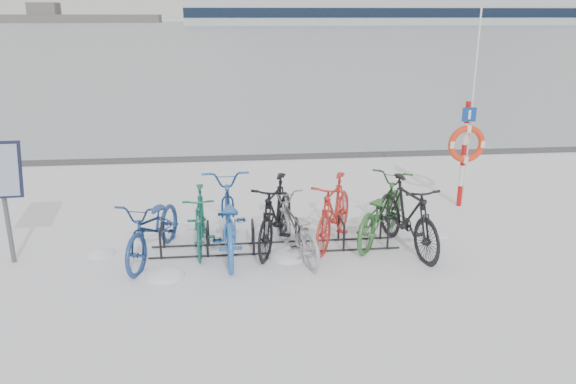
{
  "coord_description": "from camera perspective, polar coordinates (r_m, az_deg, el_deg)",
  "views": [
    {
      "loc": [
        -0.68,
        -8.38,
        3.63
      ],
      "look_at": [
        0.27,
        0.6,
        0.77
      ],
      "focal_mm": 35.0,
      "sensor_mm": 36.0,
      "label": 1
    }
  ],
  "objects": [
    {
      "name": "bike_3",
      "position": [
        9.06,
        -1.27,
        -2.03
      ],
      "size": [
        1.19,
        2.03,
        1.18
      ],
      "primitive_type": "imported",
      "rotation": [
        0.0,
        0.0,
        -0.35
      ],
      "color": "black",
      "rests_on": "ground"
    },
    {
      "name": "info_board",
      "position": [
        9.21,
        -27.22,
        1.34
      ],
      "size": [
        0.64,
        0.27,
        1.89
      ],
      "rotation": [
        0.0,
        0.0,
        0.04
      ],
      "color": "#595B5E",
      "rests_on": "ground"
    },
    {
      "name": "bike_1",
      "position": [
        9.15,
        -8.91,
        -2.59
      ],
      "size": [
        0.48,
        1.69,
        1.01
      ],
      "primitive_type": "imported",
      "rotation": [
        0.0,
        0.0,
        0.0
      ],
      "color": "#185D4C",
      "rests_on": "ground"
    },
    {
      "name": "bike_7",
      "position": [
        9.16,
        12.08,
        -2.12
      ],
      "size": [
        0.94,
        2.07,
        1.2
      ],
      "primitive_type": "imported",
      "rotation": [
        0.0,
        0.0,
        0.19
      ],
      "color": "black",
      "rests_on": "ground"
    },
    {
      "name": "bike_6",
      "position": [
        9.51,
        9.39,
        -1.59
      ],
      "size": [
        1.75,
        2.12,
        1.09
      ],
      "primitive_type": "imported",
      "rotation": [
        0.0,
        0.0,
        2.55
      ],
      "color": "#306630",
      "rests_on": "ground"
    },
    {
      "name": "snow_drifts",
      "position": [
        9.04,
        -2.31,
        -6.1
      ],
      "size": [
        6.02,
        2.01,
        0.23
      ],
      "color": "white",
      "rests_on": "ground"
    },
    {
      "name": "lifebuoy_station",
      "position": [
        11.28,
        17.65,
        4.67
      ],
      "size": [
        0.72,
        0.22,
        3.76
      ],
      "color": "#B50E0E",
      "rests_on": "ground"
    },
    {
      "name": "quay_edge",
      "position": [
        14.74,
        -3.22,
        3.52
      ],
      "size": [
        400.0,
        0.25,
        0.1
      ],
      "primitive_type": "cube",
      "color": "#3F3F42",
      "rests_on": "ground"
    },
    {
      "name": "bike_0",
      "position": [
        8.93,
        -13.49,
        -3.3
      ],
      "size": [
        1.18,
        2.09,
        1.04
      ],
      "primitive_type": "imported",
      "rotation": [
        0.0,
        0.0,
        -0.27
      ],
      "color": "navy",
      "rests_on": "ground"
    },
    {
      "name": "ice_sheet",
      "position": [
        163.42,
        -6.05,
        16.25
      ],
      "size": [
        400.0,
        298.0,
        0.02
      ],
      "primitive_type": "cube",
      "color": "#A1AEB6",
      "rests_on": "ground"
    },
    {
      "name": "bike_2",
      "position": [
        8.93,
        -6.17,
        -2.39
      ],
      "size": [
        0.85,
        2.28,
        1.19
      ],
      "primitive_type": "imported",
      "rotation": [
        0.0,
        0.0,
        3.17
      ],
      "color": "#2B64B6",
      "rests_on": "ground"
    },
    {
      "name": "bike_5",
      "position": [
        9.27,
        4.69,
        -1.73
      ],
      "size": [
        1.32,
        1.95,
        1.14
      ],
      "primitive_type": "imported",
      "rotation": [
        0.0,
        0.0,
        -0.46
      ],
      "color": "red",
      "rests_on": "ground"
    },
    {
      "name": "ground",
      "position": [
        9.16,
        -1.29,
        -5.76
      ],
      "size": [
        900.0,
        900.0,
        0.0
      ],
      "primitive_type": "plane",
      "color": "white",
      "rests_on": "ground"
    },
    {
      "name": "bike_4",
      "position": [
        8.77,
        0.75,
        -3.48
      ],
      "size": [
        1.07,
        1.91,
        0.95
      ],
      "primitive_type": "imported",
      "rotation": [
        0.0,
        0.0,
        3.4
      ],
      "color": "#989B9F",
      "rests_on": "ground"
    },
    {
      "name": "bike_rack",
      "position": [
        9.09,
        -1.29,
        -4.71
      ],
      "size": [
        4.0,
        0.48,
        0.46
      ],
      "color": "black",
      "rests_on": "ground"
    }
  ]
}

